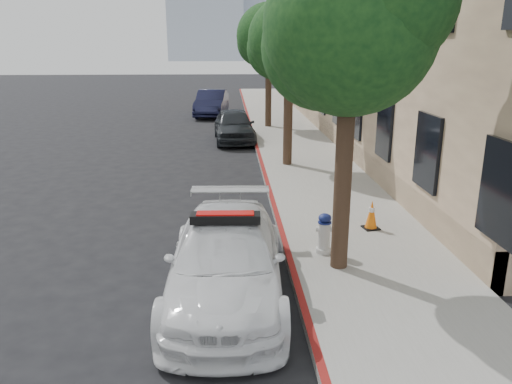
{
  "coord_description": "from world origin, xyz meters",
  "views": [
    {
      "loc": [
        0.94,
        -10.16,
        4.0
      ],
      "look_at": [
        1.51,
        -0.09,
        1.0
      ],
      "focal_mm": 35.0,
      "sensor_mm": 36.0,
      "label": 1
    }
  ],
  "objects_px": {
    "police_car": "(226,260)",
    "traffic_cone": "(372,215)",
    "parked_car_far": "(212,103)",
    "fire_hydrant": "(324,234)",
    "parked_car_mid": "(234,125)"
  },
  "relations": [
    {
      "from": "parked_car_mid",
      "to": "fire_hydrant",
      "type": "xyz_separation_m",
      "value": [
        1.54,
        -12.28,
        -0.15
      ]
    },
    {
      "from": "police_car",
      "to": "traffic_cone",
      "type": "xyz_separation_m",
      "value": [
        3.13,
        2.59,
        -0.2
      ]
    },
    {
      "from": "police_car",
      "to": "fire_hydrant",
      "type": "relative_size",
      "value": 5.83
    },
    {
      "from": "fire_hydrant",
      "to": "parked_car_far",
      "type": "bearing_deg",
      "value": 107.45
    },
    {
      "from": "police_car",
      "to": "traffic_cone",
      "type": "bearing_deg",
      "value": 41.95
    },
    {
      "from": "parked_car_far",
      "to": "police_car",
      "type": "bearing_deg",
      "value": -82.22
    },
    {
      "from": "police_car",
      "to": "fire_hydrant",
      "type": "height_order",
      "value": "police_car"
    },
    {
      "from": "parked_car_far",
      "to": "traffic_cone",
      "type": "distance_m",
      "value": 19.41
    },
    {
      "from": "parked_car_mid",
      "to": "parked_car_far",
      "type": "distance_m",
      "value": 8.03
    },
    {
      "from": "parked_car_mid",
      "to": "traffic_cone",
      "type": "height_order",
      "value": "parked_car_mid"
    },
    {
      "from": "parked_car_mid",
      "to": "parked_car_far",
      "type": "relative_size",
      "value": 0.9
    },
    {
      "from": "police_car",
      "to": "parked_car_far",
      "type": "xyz_separation_m",
      "value": [
        -0.85,
        21.58,
        0.07
      ]
    },
    {
      "from": "police_car",
      "to": "traffic_cone",
      "type": "relative_size",
      "value": 7.23
    },
    {
      "from": "parked_car_far",
      "to": "parked_car_mid",
      "type": "bearing_deg",
      "value": -76.09
    },
    {
      "from": "police_car",
      "to": "parked_car_far",
      "type": "distance_m",
      "value": 21.6
    }
  ]
}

